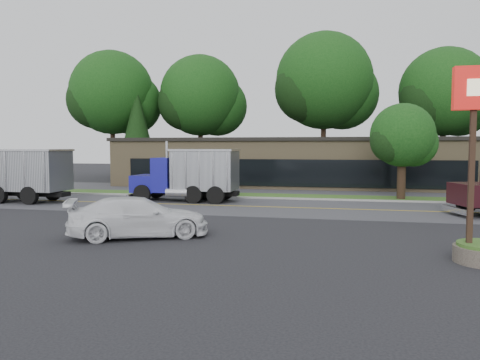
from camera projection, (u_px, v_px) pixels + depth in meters
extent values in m
plane|color=#2C2C30|center=(187.00, 234.00, 19.00)|extent=(140.00, 140.00, 0.00)
cube|color=#4B4B50|center=(236.00, 206.00, 27.77)|extent=(60.00, 8.00, 0.02)
cube|color=gold|center=(236.00, 206.00, 27.77)|extent=(60.00, 0.12, 0.01)
cube|color=#9E9E99|center=(250.00, 199.00, 31.85)|extent=(60.00, 0.30, 0.12)
cube|color=#2B531C|center=(255.00, 196.00, 33.61)|extent=(60.00, 3.40, 0.03)
cube|color=#4B4B50|center=(266.00, 190.00, 38.48)|extent=(60.00, 7.00, 0.02)
cube|color=#8F7A57|center=(298.00, 163.00, 43.74)|extent=(32.00, 12.00, 4.00)
cube|color=#332116|center=(471.00, 178.00, 14.22)|extent=(0.16, 0.16, 5.00)
cylinder|color=#382619|center=(113.00, 154.00, 54.29)|extent=(0.56, 0.56, 5.24)
sphere|color=#103C10|center=(112.00, 93.00, 53.78)|extent=(9.58, 9.58, 9.58)
sphere|color=#103C10|center=(131.00, 104.00, 54.65)|extent=(7.18, 7.18, 7.18)
sphere|color=black|center=(96.00, 100.00, 53.30)|extent=(6.58, 6.58, 6.58)
cylinder|color=#382619|center=(201.00, 155.00, 54.09)|extent=(0.56, 0.56, 5.05)
sphere|color=#103C10|center=(200.00, 96.00, 53.59)|extent=(9.23, 9.23, 9.23)
sphere|color=#103C10|center=(217.00, 106.00, 54.43)|extent=(6.92, 6.92, 6.92)
sphere|color=black|center=(186.00, 103.00, 53.13)|extent=(6.34, 6.34, 6.34)
cylinder|color=#382619|center=(323.00, 153.00, 51.04)|extent=(0.56, 0.56, 5.72)
sphere|color=#103C10|center=(324.00, 81.00, 50.48)|extent=(10.45, 10.45, 10.45)
sphere|color=#103C10|center=(342.00, 94.00, 51.42)|extent=(7.84, 7.84, 7.84)
sphere|color=black|center=(308.00, 89.00, 49.95)|extent=(7.19, 7.19, 7.19)
cylinder|color=#382619|center=(442.00, 157.00, 47.50)|extent=(0.56, 0.56, 4.87)
sphere|color=#103C10|center=(444.00, 92.00, 47.02)|extent=(8.90, 8.90, 8.90)
sphere|color=#103C10|center=(459.00, 104.00, 47.83)|extent=(6.67, 6.67, 6.67)
sphere|color=black|center=(431.00, 100.00, 46.57)|extent=(6.12, 6.12, 6.12)
cylinder|color=#382619|center=(138.00, 174.00, 51.63)|extent=(0.44, 0.44, 1.00)
cone|color=black|center=(137.00, 128.00, 51.27)|extent=(4.44, 4.44, 9.09)
cylinder|color=#382619|center=(401.00, 182.00, 31.36)|extent=(0.56, 0.56, 2.32)
sphere|color=#103C10|center=(402.00, 135.00, 31.14)|extent=(4.24, 4.24, 4.24)
sphere|color=#103C10|center=(414.00, 143.00, 31.52)|extent=(3.18, 3.18, 3.18)
sphere|color=black|center=(393.00, 141.00, 30.92)|extent=(2.91, 2.91, 2.91)
cube|color=silver|center=(20.00, 170.00, 29.77)|extent=(6.12, 2.64, 2.50)
cube|color=silver|center=(19.00, 150.00, 29.67)|extent=(6.27, 2.79, 0.12)
cylinder|color=black|center=(38.00, 192.00, 30.88)|extent=(1.11, 0.37, 1.10)
cylinder|color=black|center=(14.00, 195.00, 28.65)|extent=(1.11, 0.37, 1.10)
cube|color=black|center=(189.00, 192.00, 30.25)|extent=(6.55, 1.00, 0.28)
cube|color=#1B1A92|center=(148.00, 183.00, 30.83)|extent=(1.57, 2.30, 1.10)
cube|color=#1B1A92|center=(166.00, 174.00, 30.51)|extent=(1.14, 2.40, 2.20)
cube|color=black|center=(158.00, 168.00, 30.59)|extent=(0.06, 2.10, 0.90)
cube|color=silver|center=(205.00, 170.00, 29.90)|extent=(3.91, 2.50, 2.50)
cube|color=silver|center=(205.00, 150.00, 29.81)|extent=(4.06, 2.65, 0.12)
cylinder|color=black|center=(156.00, 190.00, 31.96)|extent=(1.10, 0.35, 1.10)
cylinder|color=black|center=(142.00, 193.00, 29.72)|extent=(1.10, 0.35, 1.10)
cylinder|color=black|center=(215.00, 191.00, 31.06)|extent=(1.10, 0.35, 1.10)
cylinder|color=black|center=(205.00, 195.00, 28.82)|extent=(1.10, 0.35, 1.10)
cube|color=black|center=(477.00, 194.00, 23.75)|extent=(2.56, 2.78, 1.10)
cylinder|color=black|center=(467.00, 202.00, 24.95)|extent=(1.15, 0.67, 1.10)
imported|color=white|center=(139.00, 217.00, 18.32)|extent=(5.83, 4.39, 1.57)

